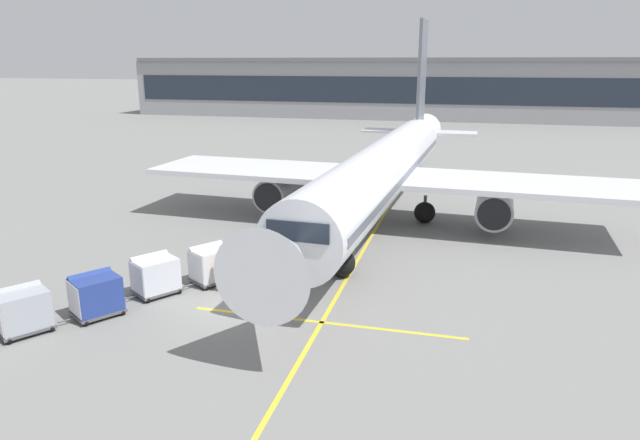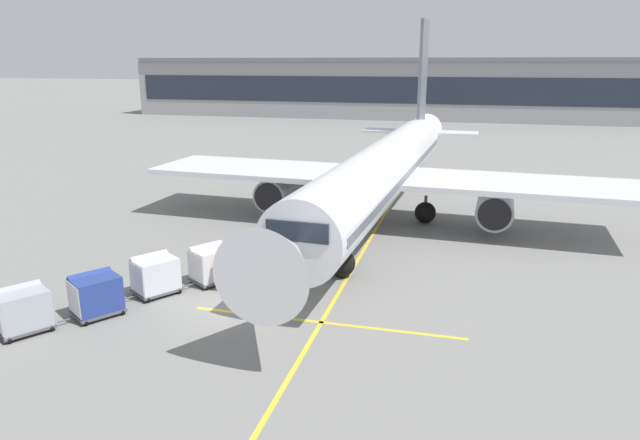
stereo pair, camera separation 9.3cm
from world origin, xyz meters
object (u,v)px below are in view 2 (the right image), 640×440
baggage_cart_second (155,274)px  baggage_cart_third (95,294)px  belt_loader (272,252)px  parked_airplane (384,170)px  safety_cone_engine_keepout (274,210)px  baggage_cart_lead (212,263)px  ground_crew_by_loader (288,251)px  baggage_cart_fourth (22,309)px  ground_crew_wingwalker (238,255)px  safety_cone_wingtip (272,222)px  ground_crew_marshaller (219,271)px  ground_crew_by_carts (251,266)px

baggage_cart_second → baggage_cart_third: bearing=-114.3°
belt_loader → parked_airplane: bearing=67.0°
safety_cone_engine_keepout → belt_loader: bearing=-71.3°
baggage_cart_lead → ground_crew_by_loader: (3.14, 2.79, -0.00)m
baggage_cart_fourth → ground_crew_wingwalker: baggage_cart_fourth is taller
baggage_cart_lead → safety_cone_engine_keepout: baggage_cart_lead is taller
parked_airplane → baggage_cart_fourth: size_ratio=15.83×
parked_airplane → safety_cone_engine_keepout: 8.62m
baggage_cart_lead → baggage_cart_third: size_ratio=1.00×
baggage_cart_second → safety_cone_wingtip: 12.29m
ground_crew_marshaller → ground_crew_wingwalker: 2.56m
ground_crew_by_loader → baggage_cart_second: bearing=-136.4°
baggage_cart_lead → baggage_cart_second: bearing=-133.4°
baggage_cart_third → ground_crew_by_carts: baggage_cart_third is taller
baggage_cart_third → ground_crew_wingwalker: bearing=58.3°
baggage_cart_second → safety_cone_wingtip: (1.65, 12.16, -0.65)m
parked_airplane → ground_crew_wingwalker: (-5.95, -11.52, -2.70)m
baggage_cart_lead → ground_crew_by_carts: 2.08m
baggage_cart_lead → baggage_cart_third: same height
ground_crew_by_loader → baggage_cart_third: bearing=-129.7°
baggage_cart_third → ground_crew_marshaller: baggage_cart_third is taller
ground_crew_by_carts → ground_crew_marshaller: 1.63m
ground_crew_by_loader → ground_crew_marshaller: 4.41m
ground_crew_by_loader → ground_crew_marshaller: bearing=-121.4°
baggage_cart_lead → ground_crew_marshaller: bearing=-49.4°
parked_airplane → ground_crew_wingwalker: size_ratio=24.60×
baggage_cart_second → safety_cone_wingtip: size_ratio=3.74×
baggage_cart_third → ground_crew_by_carts: size_ratio=1.55×
baggage_cart_second → ground_crew_wingwalker: bearing=53.3°
baggage_cart_fourth → safety_cone_wingtip: (4.84, 17.11, -0.65)m
baggage_cart_fourth → ground_crew_by_carts: (7.25, 7.12, -0.00)m
baggage_cart_second → safety_cone_wingtip: baggage_cart_second is taller
ground_crew_marshaller → ground_crew_wingwalker: size_ratio=1.00×
baggage_cart_lead → ground_crew_wingwalker: bearing=64.4°
ground_crew_wingwalker → ground_crew_by_loader: bearing=26.9°
baggage_cart_fourth → belt_loader: bearing=52.5°
parked_airplane → baggage_cart_fourth: bearing=-120.5°
belt_loader → baggage_cart_third: belt_loader is taller
ground_crew_by_carts → safety_cone_wingtip: bearing=103.5°
belt_loader → baggage_cart_lead: bearing=-130.6°
parked_airplane → baggage_cart_fourth: parked_airplane is taller
baggage_cart_third → ground_crew_wingwalker: baggage_cart_third is taller
baggage_cart_fourth → ground_crew_by_loader: baggage_cart_fourth is taller
ground_crew_by_loader → ground_crew_marshaller: size_ratio=1.00×
baggage_cart_fourth → safety_cone_wingtip: bearing=74.2°
safety_cone_engine_keepout → ground_crew_marshaller: bearing=-81.5°
baggage_cart_third → safety_cone_engine_keepout: (1.98, 18.01, -0.62)m
baggage_cart_lead → baggage_cart_fourth: size_ratio=1.00×
baggage_cart_third → parked_airplane: bearing=61.1°
ground_crew_by_carts → ground_crew_wingwalker: 2.00m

